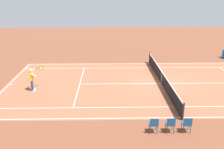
% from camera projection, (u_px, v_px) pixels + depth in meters
% --- Properties ---
extents(ground_plane, '(60.00, 60.00, 0.00)m').
position_uv_depth(ground_plane, '(161.00, 83.00, 19.66)').
color(ground_plane, brown).
extents(court_slab, '(24.20, 11.40, 0.00)m').
position_uv_depth(court_slab, '(161.00, 83.00, 19.66)').
color(court_slab, '#935138').
rests_on(court_slab, ground_plane).
extents(court_line_markings, '(23.85, 11.05, 0.01)m').
position_uv_depth(court_line_markings, '(161.00, 83.00, 19.66)').
color(court_line_markings, white).
rests_on(court_line_markings, ground_plane).
extents(tennis_net, '(0.10, 11.70, 1.08)m').
position_uv_depth(tennis_net, '(162.00, 78.00, 19.50)').
color(tennis_net, '#2D2D33').
rests_on(tennis_net, ground_plane).
extents(tennis_player_near, '(0.93, 0.93, 1.70)m').
position_uv_depth(tennis_player_near, '(32.00, 78.00, 18.03)').
color(tennis_player_near, navy).
rests_on(tennis_player_near, ground_plane).
extents(tennis_ball, '(0.07, 0.07, 0.07)m').
position_uv_depth(tennis_ball, '(165.00, 90.00, 18.29)').
color(tennis_ball, '#CCE01E').
rests_on(tennis_ball, ground_plane).
extents(spectator_chair_0, '(0.44, 0.44, 0.88)m').
position_uv_depth(spectator_chair_0, '(187.00, 124.00, 12.81)').
color(spectator_chair_0, '#38383D').
rests_on(spectator_chair_0, ground_plane).
extents(spectator_chair_1, '(0.44, 0.44, 0.88)m').
position_uv_depth(spectator_chair_1, '(170.00, 124.00, 12.79)').
color(spectator_chair_1, '#38383D').
rests_on(spectator_chair_1, ground_plane).
extents(spectator_chair_2, '(0.44, 0.44, 0.88)m').
position_uv_depth(spectator_chair_2, '(154.00, 124.00, 12.77)').
color(spectator_chair_2, '#38383D').
rests_on(spectator_chair_2, ground_plane).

